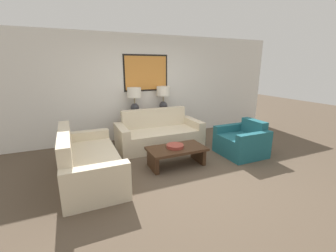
# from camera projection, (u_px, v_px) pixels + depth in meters

# --- Properties ---
(ground_plane) EXTENTS (20.00, 20.00, 0.00)m
(ground_plane) POSITION_uv_depth(u_px,v_px,m) (189.00, 172.00, 4.12)
(ground_plane) COLOR brown
(back_wall) EXTENTS (7.80, 0.12, 2.65)m
(back_wall) POSITION_uv_depth(u_px,v_px,m) (146.00, 87.00, 5.92)
(back_wall) COLOR silver
(back_wall) RESTS_ON ground_plane
(console_table) EXTENTS (1.30, 0.37, 0.73)m
(console_table) POSITION_uv_depth(u_px,v_px,m) (150.00, 125.00, 5.93)
(console_table) COLOR brown
(console_table) RESTS_ON ground_plane
(table_lamp_left) EXTENTS (0.34, 0.34, 0.64)m
(table_lamp_left) POSITION_uv_depth(u_px,v_px,m) (134.00, 97.00, 5.58)
(table_lamp_left) COLOR #333338
(table_lamp_left) RESTS_ON console_table
(table_lamp_right) EXTENTS (0.34, 0.34, 0.64)m
(table_lamp_right) POSITION_uv_depth(u_px,v_px,m) (163.00, 95.00, 5.89)
(table_lamp_right) COLOR #333338
(table_lamp_right) RESTS_ON console_table
(couch_by_back_wall) EXTENTS (1.98, 0.91, 0.86)m
(couch_by_back_wall) POSITION_uv_depth(u_px,v_px,m) (159.00, 135.00, 5.38)
(couch_by_back_wall) COLOR beige
(couch_by_back_wall) RESTS_ON ground_plane
(couch_by_side) EXTENTS (0.91, 1.98, 0.86)m
(couch_by_side) POSITION_uv_depth(u_px,v_px,m) (88.00, 162.00, 3.83)
(couch_by_side) COLOR beige
(couch_by_side) RESTS_ON ground_plane
(coffee_table) EXTENTS (1.10, 0.60, 0.37)m
(coffee_table) POSITION_uv_depth(u_px,v_px,m) (176.00, 152.00, 4.32)
(coffee_table) COLOR #3D2616
(coffee_table) RESTS_ON ground_plane
(decorative_bowl) EXTENTS (0.33, 0.33, 0.06)m
(decorative_bowl) POSITION_uv_depth(u_px,v_px,m) (175.00, 146.00, 4.29)
(decorative_bowl) COLOR #93382D
(decorative_bowl) RESTS_ON coffee_table
(armchair_near_back_wall) EXTENTS (0.85, 0.89, 0.74)m
(armchair_near_back_wall) POSITION_uv_depth(u_px,v_px,m) (242.00, 142.00, 4.86)
(armchair_near_back_wall) COLOR #1E5B66
(armchair_near_back_wall) RESTS_ON ground_plane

